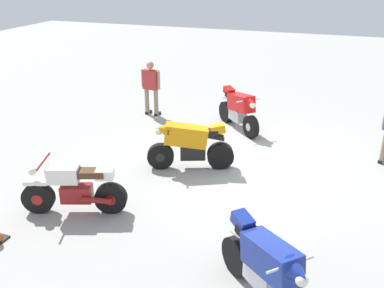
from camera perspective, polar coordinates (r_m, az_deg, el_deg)
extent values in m
plane|color=#9E9E99|center=(10.15, 6.87, -2.32)|extent=(40.00, 40.00, 0.00)
cylinder|color=black|center=(8.50, -19.78, -6.76)|extent=(0.35, 0.62, 0.60)
cylinder|color=black|center=(8.13, -10.75, -7.09)|extent=(0.35, 0.62, 0.60)
cylinder|color=maroon|center=(8.50, -19.78, -6.76)|extent=(0.24, 0.26, 0.21)
cylinder|color=maroon|center=(8.13, -10.75, -7.09)|extent=(0.24, 0.26, 0.21)
cube|color=maroon|center=(8.23, -15.10, -6.35)|extent=(0.45, 0.62, 0.32)
cube|color=white|center=(8.10, -16.76, -3.84)|extent=(0.48, 0.63, 0.30)
cube|color=white|center=(8.34, -20.09, -4.80)|extent=(0.29, 0.47, 0.08)
cube|color=#4C331E|center=(7.97, -13.68, -3.78)|extent=(0.44, 0.65, 0.12)
cube|color=white|center=(7.91, -11.55, -3.95)|extent=(0.31, 0.37, 0.18)
cylinder|color=maroon|center=(8.01, -12.59, -7.35)|extent=(0.28, 0.56, 0.16)
cylinder|color=maroon|center=(8.10, -19.20, -2.21)|extent=(0.67, 0.26, 0.04)
sphere|color=silver|center=(8.26, -20.46, -3.44)|extent=(0.16, 0.16, 0.16)
cylinder|color=black|center=(11.44, 7.84, 2.30)|extent=(0.55, 0.53, 0.60)
cylinder|color=black|center=(12.54, 4.68, 4.34)|extent=(0.59, 0.57, 0.60)
cylinder|color=silver|center=(11.44, 7.84, 2.30)|extent=(0.28, 0.27, 0.21)
cylinder|color=silver|center=(12.54, 4.68, 4.34)|extent=(0.28, 0.27, 0.21)
cube|color=silver|center=(11.99, 6.10, 3.89)|extent=(0.60, 0.59, 0.32)
cube|color=red|center=(11.74, 6.53, 5.51)|extent=(0.97, 0.94, 0.57)
cone|color=red|center=(11.27, 7.88, 5.48)|extent=(0.49, 0.49, 0.39)
cube|color=black|center=(12.05, 5.61, 6.36)|extent=(0.62, 0.60, 0.12)
cube|color=red|center=(12.28, 4.95, 7.10)|extent=(0.40, 0.40, 0.23)
cylinder|color=silver|center=(12.26, 4.70, 6.19)|extent=(0.35, 0.33, 0.17)
cylinder|color=silver|center=(12.33, 5.36, 6.27)|extent=(0.35, 0.33, 0.17)
cylinder|color=silver|center=(11.38, 7.52, 5.77)|extent=(0.50, 0.54, 0.04)
sphere|color=silver|center=(11.22, 8.07, 5.12)|extent=(0.16, 0.16, 0.16)
cylinder|color=black|center=(9.65, -4.20, -1.63)|extent=(0.36, 0.62, 0.60)
cylinder|color=black|center=(9.68, 3.80, -1.55)|extent=(0.42, 0.64, 0.60)
cylinder|color=black|center=(9.65, -4.20, -1.63)|extent=(0.24, 0.26, 0.21)
cylinder|color=black|center=(9.68, 3.80, -1.55)|extent=(0.24, 0.26, 0.21)
cube|color=black|center=(9.60, 0.10, -1.05)|extent=(0.46, 0.62, 0.32)
cube|color=orange|center=(9.44, -0.81, 1.15)|extent=(0.69, 1.05, 0.57)
cone|color=orange|center=(9.40, -3.98, 1.97)|extent=(0.44, 0.45, 0.39)
cube|color=black|center=(9.43, 1.62, 1.57)|extent=(0.46, 0.65, 0.12)
cube|color=orange|center=(9.42, 3.45, 2.04)|extent=(0.33, 0.40, 0.23)
cylinder|color=black|center=(9.56, 3.09, 1.20)|extent=(0.22, 0.40, 0.17)
cylinder|color=black|center=(9.41, 3.16, 0.84)|extent=(0.22, 0.40, 0.17)
cylinder|color=black|center=(9.38, -3.13, 2.09)|extent=(0.67, 0.28, 0.04)
sphere|color=silver|center=(9.42, -4.46, 1.68)|extent=(0.16, 0.16, 0.16)
cylinder|color=black|center=(6.64, 6.15, -14.52)|extent=(0.58, 0.58, 0.60)
cylinder|color=silver|center=(6.64, 6.15, -14.52)|extent=(0.28, 0.28, 0.21)
cube|color=silver|center=(6.19, 9.36, -16.88)|extent=(0.59, 0.60, 0.32)
cube|color=navy|center=(5.84, 10.48, -14.70)|extent=(0.95, 0.96, 0.57)
cone|color=navy|center=(5.44, 13.91, -16.32)|extent=(0.49, 0.49, 0.39)
cube|color=black|center=(6.06, 8.28, -12.16)|extent=(0.61, 0.61, 0.12)
cube|color=navy|center=(6.22, 6.78, -10.15)|extent=(0.40, 0.40, 0.23)
cylinder|color=silver|center=(6.25, 6.31, -11.94)|extent=(0.34, 0.34, 0.17)
cylinder|color=silver|center=(6.32, 7.57, -11.54)|extent=(0.34, 0.34, 0.17)
cylinder|color=silver|center=(5.51, 12.99, -15.38)|extent=(0.52, 0.52, 0.04)
sphere|color=silver|center=(5.43, 14.41, -17.19)|extent=(0.16, 0.16, 0.16)
cylinder|color=gray|center=(10.76, 24.24, -0.34)|extent=(0.18, 0.18, 0.84)
cube|color=black|center=(10.95, 24.10, -2.10)|extent=(0.26, 0.24, 0.08)
cylinder|color=gray|center=(12.98, -4.80, 5.49)|extent=(0.15, 0.15, 0.82)
cube|color=black|center=(13.14, -4.61, 4.04)|extent=(0.27, 0.13, 0.08)
cylinder|color=gray|center=(13.14, -6.01, 5.68)|extent=(0.15, 0.15, 0.82)
cube|color=black|center=(13.31, -5.80, 4.24)|extent=(0.27, 0.13, 0.08)
cube|color=#B23333|center=(12.87, -5.53, 8.55)|extent=(0.28, 0.48, 0.58)
cylinder|color=tan|center=(12.72, -4.47, 8.49)|extent=(0.10, 0.10, 0.54)
cylinder|color=tan|center=(13.01, -6.56, 8.74)|extent=(0.10, 0.10, 0.54)
sphere|color=tan|center=(12.76, -5.60, 10.41)|extent=(0.22, 0.22, 0.22)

